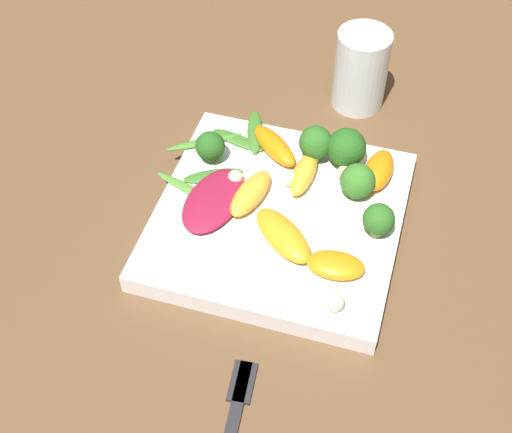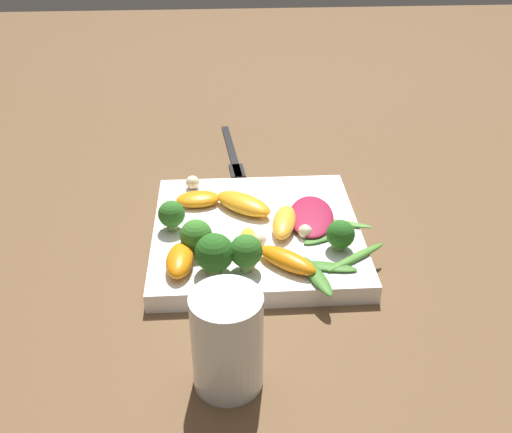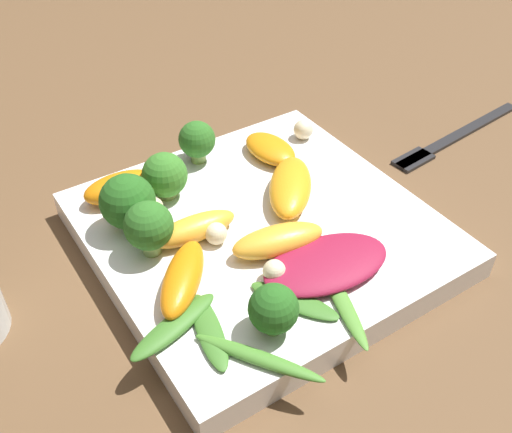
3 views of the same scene
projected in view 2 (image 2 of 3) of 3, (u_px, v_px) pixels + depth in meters
name	position (u px, v px, depth m)	size (l,w,h in m)	color
ground_plane	(257.00, 242.00, 0.74)	(2.40, 2.40, 0.00)	brown
plate	(257.00, 234.00, 0.73)	(0.25, 0.25, 0.02)	white
drinking_glass	(227.00, 341.00, 0.52)	(0.06, 0.06, 0.10)	white
fork	(233.00, 155.00, 0.93)	(0.03, 0.18, 0.01)	#262628
radicchio_leaf_0	(311.00, 216.00, 0.73)	(0.07, 0.10, 0.01)	maroon
orange_segment_0	(287.00, 260.00, 0.65)	(0.07, 0.07, 0.02)	orange
orange_segment_1	(198.00, 199.00, 0.76)	(0.06, 0.04, 0.02)	orange
orange_segment_2	(243.00, 204.00, 0.75)	(0.08, 0.08, 0.02)	orange
orange_segment_3	(248.00, 245.00, 0.67)	(0.03, 0.07, 0.02)	#FCAD33
orange_segment_4	(284.00, 222.00, 0.71)	(0.04, 0.07, 0.02)	#FCAD33
orange_segment_5	(180.00, 260.00, 0.65)	(0.03, 0.06, 0.02)	orange
broccoli_floret_0	(196.00, 236.00, 0.67)	(0.04, 0.04, 0.04)	#7A9E51
broccoli_floret_1	(341.00, 235.00, 0.67)	(0.03, 0.03, 0.04)	#7A9E51
broccoli_floret_2	(214.00, 253.00, 0.63)	(0.04, 0.04, 0.05)	#84AD5B
broccoli_floret_3	(246.00, 252.00, 0.64)	(0.04, 0.04, 0.04)	#84AD5B
broccoli_floret_4	(172.00, 213.00, 0.71)	(0.03, 0.03, 0.04)	#84AD5B
arugula_sprig_0	(356.00, 257.00, 0.66)	(0.08, 0.06, 0.01)	#47842D
arugula_sprig_1	(316.00, 276.00, 0.64)	(0.04, 0.07, 0.01)	#3D7528
arugula_sprig_2	(326.00, 235.00, 0.70)	(0.07, 0.05, 0.00)	#3D7528
arugula_sprig_3	(335.00, 223.00, 0.72)	(0.09, 0.04, 0.00)	#518E33
arugula_sprig_4	(327.00, 266.00, 0.65)	(0.07, 0.03, 0.00)	#3D7528
macadamia_nut_0	(212.00, 255.00, 0.66)	(0.02, 0.02, 0.02)	beige
macadamia_nut_1	(305.00, 231.00, 0.70)	(0.02, 0.02, 0.02)	beige
macadamia_nut_2	(263.00, 240.00, 0.68)	(0.02, 0.02, 0.02)	beige
macadamia_nut_3	(193.00, 182.00, 0.80)	(0.02, 0.02, 0.02)	beige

